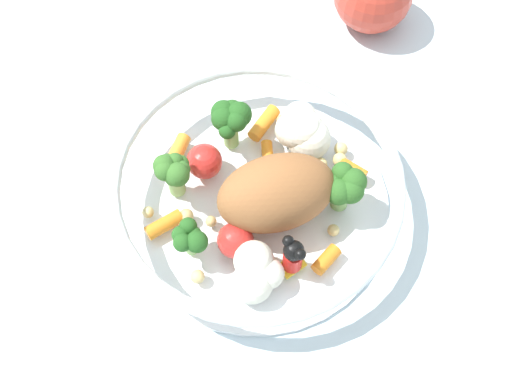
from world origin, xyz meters
TOP-DOWN VIEW (x-y plane):
  - ground_plane at (0.00, 0.00)m, footprint 2.40×2.40m
  - food_container at (-0.01, 0.02)m, footprint 0.23×0.23m

SIDE VIEW (x-z plane):
  - ground_plane at x=0.00m, z-range 0.00..0.00m
  - food_container at x=-0.01m, z-range -0.01..0.06m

